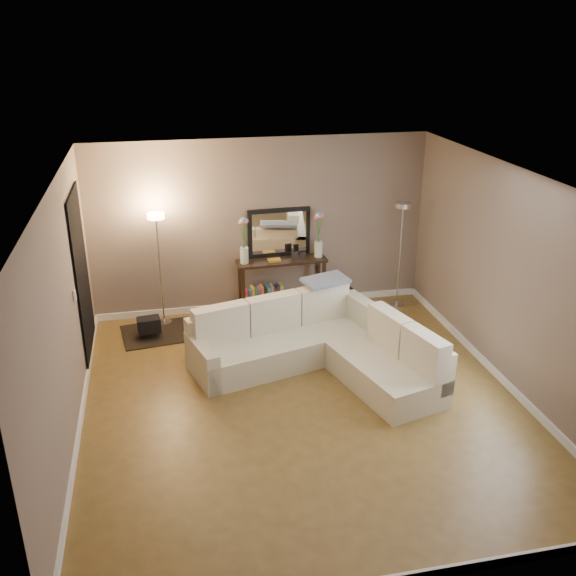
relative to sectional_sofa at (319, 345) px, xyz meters
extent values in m
cube|color=brown|center=(-0.38, -0.73, -0.32)|extent=(5.00, 5.50, 0.01)
cube|color=white|center=(-0.38, -0.73, 2.29)|extent=(5.00, 5.50, 0.01)
cube|color=gray|center=(-0.38, 2.03, 0.99)|extent=(5.00, 0.02, 2.60)
cube|color=gray|center=(-0.38, -3.49, 0.99)|extent=(5.00, 0.02, 2.60)
cube|color=gray|center=(-2.89, -0.73, 0.99)|extent=(0.02, 5.50, 2.60)
cube|color=gray|center=(2.13, -0.73, 0.99)|extent=(0.02, 5.50, 2.60)
cube|color=white|center=(-0.38, 2.01, -0.26)|extent=(5.00, 0.03, 0.10)
cube|color=white|center=(-2.87, -0.73, -0.26)|extent=(0.03, 5.50, 0.10)
cube|color=white|center=(2.10, -0.73, -0.26)|extent=(0.03, 5.50, 0.10)
cube|color=black|center=(-2.86, 0.97, 0.79)|extent=(0.02, 1.20, 2.20)
cube|color=white|center=(-2.86, 0.12, 0.89)|extent=(0.02, 0.08, 0.12)
cube|color=beige|center=(-0.39, 0.26, -0.13)|extent=(2.52, 1.43, 0.37)
cube|color=beige|center=(-0.48, 0.57, 0.13)|extent=(2.35, 0.81, 0.51)
cube|color=beige|center=(-1.47, -0.04, -0.06)|extent=(0.38, 0.84, 0.51)
cube|color=beige|center=(0.67, -0.64, -0.13)|extent=(1.19, 1.64, 0.37)
cube|color=beige|center=(0.87, -0.16, 0.13)|extent=(0.79, 2.26, 0.51)
cube|color=#F3E7C6|center=(-1.20, 0.26, 0.29)|extent=(0.74, 0.39, 0.48)
cube|color=#F3E7C6|center=(-0.50, 0.46, 0.29)|extent=(0.74, 0.39, 0.48)
cube|color=#F3E7C6|center=(0.21, 0.65, 0.29)|extent=(0.74, 0.39, 0.48)
cube|color=#F3E7C6|center=(0.80, -0.32, 0.29)|extent=(0.37, 0.69, 0.48)
cube|color=#F3E7C6|center=(0.99, -0.98, 0.29)|extent=(0.37, 0.69, 0.48)
cube|color=gray|center=(0.26, 0.67, 0.60)|extent=(0.69, 0.52, 0.08)
cube|color=black|center=(-0.11, 1.82, 0.49)|extent=(1.35, 0.41, 0.04)
cube|color=black|center=(-0.72, 1.65, 0.08)|extent=(0.05, 0.05, 0.78)
cube|color=black|center=(-0.73, 1.94, 0.08)|extent=(0.05, 0.05, 0.78)
cube|color=black|center=(0.52, 1.70, 0.08)|extent=(0.05, 0.05, 0.78)
cube|color=black|center=(0.50, 1.99, 0.08)|extent=(0.05, 0.05, 0.78)
cube|color=black|center=(-0.11, 1.82, -0.13)|extent=(1.27, 0.38, 0.03)
cube|color=#BF3333|center=(-0.66, 1.80, -0.01)|extent=(0.04, 0.17, 0.20)
cube|color=#3359A5|center=(-0.61, 1.80, 0.00)|extent=(0.04, 0.17, 0.22)
cube|color=gold|center=(-0.57, 1.80, 0.01)|extent=(0.05, 0.17, 0.24)
cube|color=#3F7F4C|center=(-0.51, 1.80, -0.01)|extent=(0.06, 0.17, 0.20)
cube|color=#994C99|center=(-0.46, 1.81, 0.00)|extent=(0.04, 0.17, 0.22)
cube|color=orange|center=(-0.42, 1.81, 0.01)|extent=(0.04, 0.17, 0.24)
cube|color=#262626|center=(-0.37, 1.81, -0.01)|extent=(0.05, 0.17, 0.20)
cube|color=#4C99B2|center=(-0.32, 1.81, 0.00)|extent=(0.06, 0.17, 0.22)
cube|color=#B2A58C|center=(-0.27, 1.81, 0.01)|extent=(0.04, 0.17, 0.24)
cube|color=brown|center=(-0.23, 1.82, -0.01)|extent=(0.04, 0.17, 0.20)
cube|color=navy|center=(-0.18, 1.82, 0.00)|extent=(0.05, 0.17, 0.22)
cube|color=gold|center=(-0.13, 1.82, 0.01)|extent=(0.06, 0.17, 0.24)
cube|color=black|center=(-0.11, 2.00, 0.88)|extent=(0.95, 0.08, 0.74)
cube|color=white|center=(-0.11, 1.97, 0.88)|extent=(0.82, 0.04, 0.62)
cube|color=#C08421|center=(-0.23, 1.78, 0.52)|extent=(0.19, 0.13, 0.04)
cube|color=black|center=(0.08, 1.78, 0.57)|extent=(0.10, 0.02, 0.13)
cube|color=black|center=(0.20, 1.78, 0.56)|extent=(0.08, 0.02, 0.11)
cylinder|color=silver|center=(-0.67, 1.80, 0.62)|extent=(0.13, 0.13, 0.25)
cylinder|color=#38722D|center=(-0.69, 1.80, 0.91)|extent=(0.10, 0.01, 0.42)
sphere|color=#E5598C|center=(-0.71, 1.80, 1.13)|extent=(0.07, 0.07, 0.07)
cylinder|color=#38722D|center=(-0.68, 1.80, 0.92)|extent=(0.06, 0.01, 0.45)
sphere|color=white|center=(-0.69, 1.80, 1.15)|extent=(0.07, 0.07, 0.07)
cylinder|color=#38722D|center=(-0.67, 1.80, 0.93)|extent=(0.01, 0.01, 0.47)
sphere|color=#598CE5|center=(-0.67, 1.80, 1.17)|extent=(0.07, 0.07, 0.07)
cylinder|color=#38722D|center=(-0.66, 1.80, 0.91)|extent=(0.06, 0.01, 0.43)
sphere|color=#E58C4C|center=(-0.65, 1.80, 1.13)|extent=(0.07, 0.07, 0.07)
cylinder|color=#38722D|center=(-0.65, 1.80, 0.92)|extent=(0.11, 0.01, 0.44)
sphere|color=#D866B2|center=(-0.63, 1.80, 1.15)|extent=(0.07, 0.07, 0.07)
cylinder|color=silver|center=(0.46, 1.84, 0.62)|extent=(0.13, 0.13, 0.25)
cylinder|color=#38722D|center=(0.44, 1.84, 0.91)|extent=(0.10, 0.01, 0.42)
sphere|color=#E5598C|center=(0.42, 1.84, 1.13)|extent=(0.07, 0.07, 0.07)
cylinder|color=#38722D|center=(0.45, 1.84, 0.92)|extent=(0.06, 0.01, 0.45)
sphere|color=white|center=(0.44, 1.84, 1.15)|extent=(0.07, 0.07, 0.07)
cylinder|color=#38722D|center=(0.46, 1.84, 0.93)|extent=(0.01, 0.01, 0.47)
sphere|color=#598CE5|center=(0.46, 1.84, 1.17)|extent=(0.07, 0.07, 0.07)
cylinder|color=#38722D|center=(0.47, 1.84, 0.91)|extent=(0.06, 0.01, 0.43)
sphere|color=#E58C4C|center=(0.48, 1.85, 1.13)|extent=(0.07, 0.07, 0.07)
cylinder|color=#38722D|center=(0.48, 1.84, 0.92)|extent=(0.11, 0.01, 0.44)
sphere|color=#D866B2|center=(0.50, 1.85, 1.15)|extent=(0.07, 0.07, 0.07)
cylinder|color=silver|center=(-1.89, 1.73, -0.30)|extent=(0.24, 0.24, 0.03)
cylinder|color=silver|center=(-1.89, 1.73, 0.49)|extent=(0.03, 0.03, 1.58)
cylinder|color=#FFBF72|center=(-1.89, 1.73, 1.32)|extent=(0.26, 0.26, 0.07)
cylinder|color=silver|center=(1.68, 1.63, -0.30)|extent=(0.23, 0.23, 0.03)
cylinder|color=silver|center=(1.68, 1.63, 0.48)|extent=(0.02, 0.02, 1.56)
cylinder|color=silver|center=(1.68, 1.63, 1.30)|extent=(0.25, 0.25, 0.07)
cube|color=black|center=(-1.94, 1.40, -0.31)|extent=(1.18, 0.95, 0.01)
cube|color=black|center=(-2.10, 1.30, -0.11)|extent=(0.33, 0.25, 0.20)
camera|label=1|loc=(-1.87, -6.97, 3.77)|focal=40.00mm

